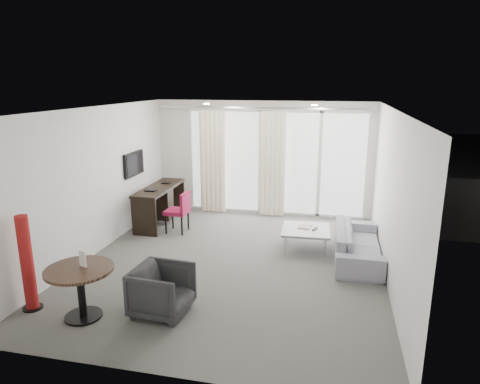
% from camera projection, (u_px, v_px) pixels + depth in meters
% --- Properties ---
extents(floor, '(5.00, 6.00, 0.00)m').
position_uv_depth(floor, '(232.00, 262.00, 7.35)').
color(floor, '#585751').
rests_on(floor, ground).
extents(ceiling, '(5.00, 6.00, 0.00)m').
position_uv_depth(ceiling, '(232.00, 109.00, 6.70)').
color(ceiling, white).
rests_on(ceiling, ground).
extents(wall_left, '(0.00, 6.00, 2.60)m').
position_uv_depth(wall_left, '(95.00, 182.00, 7.55)').
color(wall_left, silver).
rests_on(wall_left, ground).
extents(wall_right, '(0.00, 6.00, 2.60)m').
position_uv_depth(wall_right, '(392.00, 198.00, 6.50)').
color(wall_right, silver).
rests_on(wall_right, ground).
extents(wall_front, '(5.00, 0.00, 2.60)m').
position_uv_depth(wall_front, '(160.00, 262.00, 4.19)').
color(wall_front, silver).
rests_on(wall_front, ground).
extents(window_panel, '(4.00, 0.02, 2.38)m').
position_uv_depth(window_panel, '(275.00, 163.00, 9.80)').
color(window_panel, white).
rests_on(window_panel, ground).
extents(window_frame, '(4.10, 0.06, 2.44)m').
position_uv_depth(window_frame, '(275.00, 163.00, 9.79)').
color(window_frame, white).
rests_on(window_frame, ground).
extents(curtain_left, '(0.60, 0.20, 2.38)m').
position_uv_depth(curtain_left, '(213.00, 162.00, 9.95)').
color(curtain_left, white).
rests_on(curtain_left, ground).
extents(curtain_right, '(0.60, 0.20, 2.38)m').
position_uv_depth(curtain_right, '(272.00, 164.00, 9.66)').
color(curtain_right, white).
rests_on(curtain_right, ground).
extents(curtain_track, '(4.80, 0.04, 0.04)m').
position_uv_depth(curtain_track, '(262.00, 108.00, 9.40)').
color(curtain_track, '#B2B2B7').
rests_on(curtain_track, ceiling).
extents(downlight_a, '(0.12, 0.12, 0.02)m').
position_uv_depth(downlight_a, '(206.00, 104.00, 8.40)').
color(downlight_a, '#FFE0B2').
rests_on(downlight_a, ceiling).
extents(downlight_b, '(0.12, 0.12, 0.02)m').
position_uv_depth(downlight_b, '(314.00, 105.00, 7.96)').
color(downlight_b, '#FFE0B2').
rests_on(downlight_b, ceiling).
extents(desk, '(0.55, 1.74, 0.82)m').
position_uv_depth(desk, '(160.00, 205.00, 9.28)').
color(desk, black).
rests_on(desk, floor).
extents(tv, '(0.05, 0.80, 0.50)m').
position_uv_depth(tv, '(134.00, 164.00, 8.90)').
color(tv, black).
rests_on(tv, wall_left).
extents(desk_chair, '(0.48, 0.45, 0.85)m').
position_uv_depth(desk_chair, '(177.00, 212.00, 8.74)').
color(desk_chair, maroon).
rests_on(desk_chair, floor).
extents(round_table, '(1.11, 1.11, 0.70)m').
position_uv_depth(round_table, '(81.00, 293.00, 5.56)').
color(round_table, '#342014').
rests_on(round_table, floor).
extents(menu_card, '(0.12, 0.05, 0.21)m').
position_uv_depth(menu_card, '(83.00, 265.00, 5.53)').
color(menu_card, white).
rests_on(menu_card, round_table).
extents(red_lamp, '(0.33, 0.33, 1.33)m').
position_uv_depth(red_lamp, '(27.00, 263.00, 5.70)').
color(red_lamp, maroon).
rests_on(red_lamp, floor).
extents(tub_armchair, '(0.78, 0.76, 0.66)m').
position_uv_depth(tub_armchair, '(162.00, 290.00, 5.67)').
color(tub_armchair, '#262627').
rests_on(tub_armchair, floor).
extents(coffee_table, '(0.90, 0.90, 0.39)m').
position_uv_depth(coffee_table, '(305.00, 239.00, 7.91)').
color(coffee_table, gray).
rests_on(coffee_table, floor).
extents(remote, '(0.11, 0.19, 0.02)m').
position_uv_depth(remote, '(315.00, 231.00, 7.85)').
color(remote, black).
rests_on(remote, coffee_table).
extents(magazine, '(0.23, 0.28, 0.01)m').
position_uv_depth(magazine, '(305.00, 228.00, 7.98)').
color(magazine, gray).
rests_on(magazine, coffee_table).
extents(sofa, '(0.76, 1.95, 0.57)m').
position_uv_depth(sofa, '(358.00, 243.00, 7.44)').
color(sofa, gray).
rests_on(sofa, floor).
extents(terrace_slab, '(5.60, 3.00, 0.12)m').
position_uv_depth(terrace_slab, '(282.00, 199.00, 11.55)').
color(terrace_slab, '#4D4D50').
rests_on(terrace_slab, ground).
extents(rattan_chair_a, '(0.70, 0.70, 0.89)m').
position_uv_depth(rattan_chair_a, '(298.00, 178.00, 11.68)').
color(rattan_chair_a, brown).
rests_on(rattan_chair_a, terrace_slab).
extents(rattan_chair_b, '(0.69, 0.69, 0.86)m').
position_uv_depth(rattan_chair_b, '(344.00, 181.00, 11.47)').
color(rattan_chair_b, brown).
rests_on(rattan_chair_b, terrace_slab).
extents(rattan_table, '(0.62, 0.62, 0.54)m').
position_uv_depth(rattan_table, '(309.00, 195.00, 10.63)').
color(rattan_table, brown).
rests_on(rattan_table, terrace_slab).
extents(balustrade, '(5.50, 0.06, 1.05)m').
position_uv_depth(balustrade, '(289.00, 168.00, 12.78)').
color(balustrade, '#B2B2B7').
rests_on(balustrade, terrace_slab).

